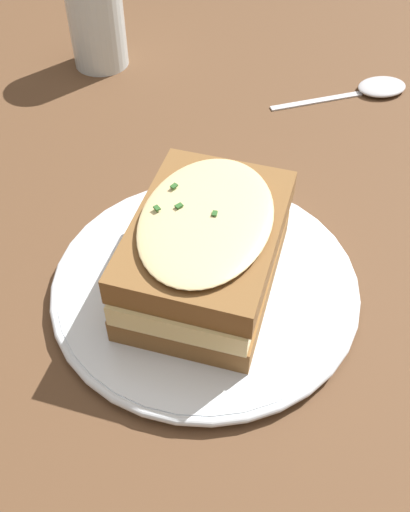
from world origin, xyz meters
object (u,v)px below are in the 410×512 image
at_px(spoon, 374,88).
at_px(water_glass, 96,20).
at_px(sandwich, 206,250).
at_px(dinner_plate, 205,285).

bearing_deg(spoon, water_glass, -117.56).
bearing_deg(spoon, sandwich, -49.82).
xyz_separation_m(dinner_plate, spoon, (0.08, 0.35, -0.00)).
bearing_deg(dinner_plate, sandwich, 71.13).
bearing_deg(spoon, dinner_plate, -49.84).
distance_m(water_glass, spoon, 0.33).
bearing_deg(sandwich, water_glass, 129.87).
distance_m(dinner_plate, sandwich, 0.04).
height_order(sandwich, spoon, sandwich).
relative_size(water_glass, spoon, 0.75).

